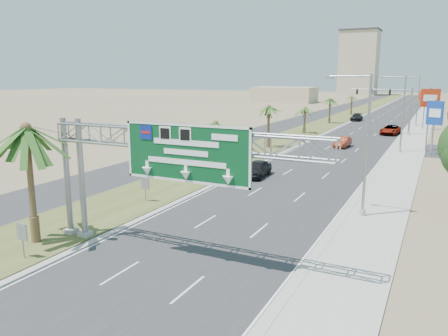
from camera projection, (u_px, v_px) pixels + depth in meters
road at (389, 116)px, 111.69m from camera, size 12.00×300.00×0.02m
sidewalk_right at (425, 117)px, 107.99m from camera, size 4.00×300.00×0.10m
median_grass at (349, 115)px, 116.02m from camera, size 7.00×300.00×0.12m
opposing_road at (323, 114)px, 119.08m from camera, size 8.00×300.00×0.02m
sign_gantry at (165, 149)px, 23.13m from camera, size 16.75×1.24×7.50m
palm_near at (26, 128)px, 24.80m from camera, size 5.70×5.70×8.35m
palm_row_b at (216, 124)px, 46.40m from camera, size 3.99×3.99×5.95m
palm_row_c at (269, 108)px, 60.28m from camera, size 3.99×3.99×6.75m
palm_row_d at (305, 109)px, 76.32m from camera, size 3.99×3.99×5.45m
palm_row_e at (330, 100)px, 92.85m from camera, size 3.99×3.99×6.15m
palm_row_f at (352, 97)px, 114.86m from camera, size 3.99×3.99×5.75m
streetlight_near at (363, 152)px, 30.36m from camera, size 3.27×0.44×10.00m
streetlight_mid at (401, 117)px, 56.68m from camera, size 3.27×0.44×10.00m
streetlight_far at (417, 103)px, 88.26m from camera, size 3.27×0.44×10.00m
signal_mast at (398, 107)px, 75.09m from camera, size 10.28×0.71×8.00m
median_signback_a at (22, 235)px, 23.55m from camera, size 0.75×0.08×2.08m
median_signback_b at (145, 185)px, 34.38m from camera, size 0.75×0.08×2.08m
tower_distant at (359, 63)px, 244.85m from camera, size 20.00×16.00×35.00m
building_distant_left at (284, 95)px, 174.50m from camera, size 24.00×14.00×6.00m
car_left_lane at (257, 169)px, 43.52m from camera, size 2.19×4.92×1.64m
car_mid_lane at (343, 142)px, 61.97m from camera, size 1.84×4.55×1.47m
car_right_lane at (390, 130)px, 75.70m from camera, size 3.31×6.18×1.65m
car_far at (357, 117)px, 99.94m from camera, size 2.34×5.58×1.61m
pole_sign_red_near at (430, 101)px, 57.66m from camera, size 2.39×0.92×8.50m
pole_sign_blue at (435, 115)px, 54.81m from camera, size 1.98×0.99×7.09m
pole_sign_red_far at (425, 98)px, 81.86m from camera, size 2.21×0.84×7.54m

